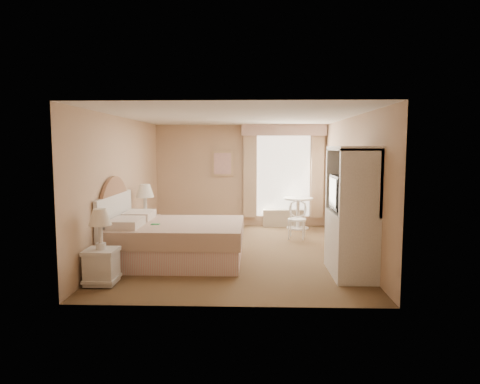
{
  "coord_description": "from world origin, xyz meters",
  "views": [
    {
      "loc": [
        0.32,
        -7.82,
        1.95
      ],
      "look_at": [
        0.06,
        0.3,
        1.1
      ],
      "focal_mm": 32.0,
      "sensor_mm": 36.0,
      "label": 1
    }
  ],
  "objects_px": {
    "nightstand_near": "(101,257)",
    "round_table": "(298,208)",
    "armoire": "(351,222)",
    "nightstand_far": "(146,222)",
    "cafe_chair": "(297,216)",
    "bed": "(170,240)"
  },
  "relations": [
    {
      "from": "nightstand_near",
      "to": "cafe_chair",
      "type": "xyz_separation_m",
      "value": [
        3.1,
        3.26,
        0.07
      ]
    },
    {
      "from": "cafe_chair",
      "to": "nightstand_far",
      "type": "bearing_deg",
      "value": -153.41
    },
    {
      "from": "bed",
      "to": "round_table",
      "type": "bearing_deg",
      "value": 50.75
    },
    {
      "from": "armoire",
      "to": "nightstand_far",
      "type": "bearing_deg",
      "value": 152.74
    },
    {
      "from": "nightstand_near",
      "to": "armoire",
      "type": "relative_size",
      "value": 0.55
    },
    {
      "from": "cafe_chair",
      "to": "bed",
      "type": "bearing_deg",
      "value": -127.17
    },
    {
      "from": "nightstand_near",
      "to": "armoire",
      "type": "distance_m",
      "value": 3.73
    },
    {
      "from": "round_table",
      "to": "cafe_chair",
      "type": "height_order",
      "value": "cafe_chair"
    },
    {
      "from": "round_table",
      "to": "armoire",
      "type": "xyz_separation_m",
      "value": [
        0.43,
        -3.71,
        0.32
      ]
    },
    {
      "from": "bed",
      "to": "nightstand_far",
      "type": "distance_m",
      "value": 1.43
    },
    {
      "from": "nightstand_far",
      "to": "bed",
      "type": "bearing_deg",
      "value": -59.44
    },
    {
      "from": "round_table",
      "to": "armoire",
      "type": "relative_size",
      "value": 0.38
    },
    {
      "from": "nightstand_near",
      "to": "round_table",
      "type": "relative_size",
      "value": 1.43
    },
    {
      "from": "nightstand_near",
      "to": "cafe_chair",
      "type": "bearing_deg",
      "value": 46.4
    },
    {
      "from": "nightstand_near",
      "to": "round_table",
      "type": "height_order",
      "value": "nightstand_near"
    },
    {
      "from": "nightstand_near",
      "to": "round_table",
      "type": "distance_m",
      "value": 5.4
    },
    {
      "from": "nightstand_far",
      "to": "round_table",
      "type": "relative_size",
      "value": 1.6
    },
    {
      "from": "round_table",
      "to": "nightstand_far",
      "type": "bearing_deg",
      "value": -150.48
    },
    {
      "from": "round_table",
      "to": "cafe_chair",
      "type": "xyz_separation_m",
      "value": [
        -0.12,
        -1.07,
        -0.03
      ]
    },
    {
      "from": "nightstand_near",
      "to": "armoire",
      "type": "xyz_separation_m",
      "value": [
        3.65,
        0.62,
        0.41
      ]
    },
    {
      "from": "bed",
      "to": "nightstand_far",
      "type": "relative_size",
      "value": 1.88
    },
    {
      "from": "bed",
      "to": "cafe_chair",
      "type": "xyz_separation_m",
      "value": [
        2.37,
        1.98,
        0.1
      ]
    }
  ]
}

